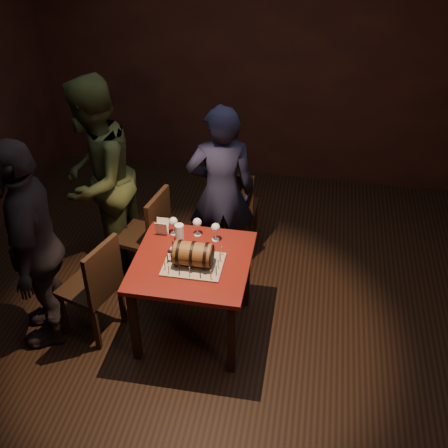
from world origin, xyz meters
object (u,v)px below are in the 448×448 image
object	(u,v)px
barrel_cake	(193,254)
wine_glass_right	(216,228)
person_back	(221,192)
pint_of_ale	(179,233)
wine_glass_mid	(197,223)
pub_table	(192,271)
chair_left_front	(96,284)
wine_glass_left	(173,222)
person_left_front	(34,245)
chair_left_rear	(150,232)
person_left_rear	(96,179)
chair_back	(234,206)

from	to	relation	value
barrel_cake	wine_glass_right	xyz separation A→B (m)	(0.11, 0.34, 0.01)
barrel_cake	person_back	world-z (taller)	person_back
wine_glass_right	pint_of_ale	bearing A→B (deg)	-169.22
wine_glass_right	wine_glass_mid	bearing A→B (deg)	164.80
pub_table	wine_glass_right	bearing A→B (deg)	65.06
chair_left_front	wine_glass_left	bearing A→B (deg)	41.18
wine_glass_mid	chair_left_front	bearing A→B (deg)	-146.22
wine_glass_mid	person_left_front	distance (m)	1.27
wine_glass_right	chair_left_rear	bearing A→B (deg)	155.17
wine_glass_left	person_left_rear	size ratio (longest dim) A/B	0.09
wine_glass_left	person_back	distance (m)	0.64
wine_glass_left	person_back	xyz separation A→B (m)	(0.29, 0.57, -0.04)
pub_table	wine_glass_right	xyz separation A→B (m)	(0.13, 0.29, 0.23)
wine_glass_mid	chair_left_rear	distance (m)	0.66
pub_table	pint_of_ale	world-z (taller)	pint_of_ale
wine_glass_mid	chair_left_rear	xyz separation A→B (m)	(-0.50, 0.26, -0.34)
wine_glass_left	person_left_rear	bearing A→B (deg)	151.79
wine_glass_right	person_back	world-z (taller)	person_back
wine_glass_left	chair_left_rear	distance (m)	0.54
pub_table	chair_left_rear	bearing A→B (deg)	131.76
chair_left_rear	chair_left_front	distance (m)	0.78
pub_table	wine_glass_mid	size ratio (longest dim) A/B	5.59
barrel_cake	chair_back	bearing A→B (deg)	84.09
barrel_cake	pub_table	bearing A→B (deg)	114.33
wine_glass_left	pint_of_ale	bearing A→B (deg)	-47.79
pub_table	chair_back	xyz separation A→B (m)	(0.15, 1.14, -0.12)
pint_of_ale	wine_glass_right	bearing A→B (deg)	10.78
wine_glass_mid	wine_glass_left	bearing A→B (deg)	-173.84
chair_left_rear	person_left_rear	world-z (taller)	person_left_rear
wine_glass_left	chair_left_front	size ratio (longest dim) A/B	0.17
chair_back	chair_left_rear	distance (m)	0.87
wine_glass_mid	chair_left_rear	bearing A→B (deg)	152.38
wine_glass_left	chair_left_front	world-z (taller)	chair_left_front
pub_table	person_left_rear	distance (m)	1.30
pub_table	wine_glass_right	world-z (taller)	wine_glass_right
chair_left_rear	chair_left_front	bearing A→B (deg)	-106.68
wine_glass_left	chair_left_rear	xyz separation A→B (m)	(-0.31, 0.28, -0.35)
barrel_cake	wine_glass_right	size ratio (longest dim) A/B	2.16
wine_glass_mid	chair_back	size ratio (longest dim) A/B	0.17
barrel_cake	person_left_rear	xyz separation A→B (m)	(-1.06, 0.80, 0.08)
pub_table	pint_of_ale	bearing A→B (deg)	123.25
chair_back	person_left_rear	world-z (taller)	person_left_rear
chair_left_front	chair_back	bearing A→B (deg)	55.19
pint_of_ale	chair_back	distance (m)	1.00
chair_back	chair_left_front	world-z (taller)	same
wine_glass_left	chair_back	bearing A→B (deg)	66.02
chair_back	chair_left_rear	bearing A→B (deg)	-141.03
chair_left_rear	person_back	distance (m)	0.73
wine_glass_mid	person_left_rear	bearing A→B (deg)	157.65
wine_glass_mid	person_left_rear	distance (m)	1.09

